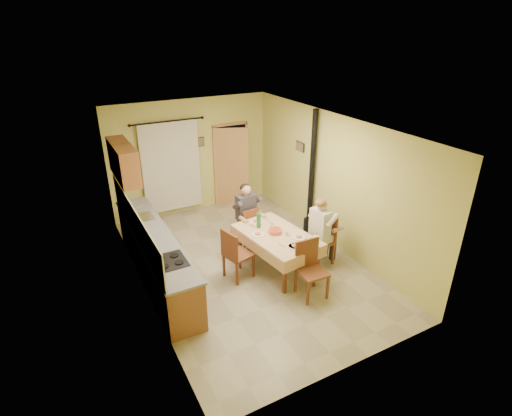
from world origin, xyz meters
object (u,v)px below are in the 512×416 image
dining_table (276,251)px  chair_near (311,281)px  chair_right (320,250)px  chair_left (238,264)px  man_right (321,224)px  chair_far (247,234)px  stove_flue (311,190)px  man_far (247,209)px

dining_table → chair_near: 1.03m
chair_right → chair_near: bearing=128.7°
dining_table → chair_left: chair_left is taller
chair_near → man_right: 1.23m
chair_right → chair_far: bearing=30.7°
chair_right → man_right: man_right is taller
chair_far → man_right: size_ratio=0.67×
stove_flue → chair_near: bearing=-124.2°
chair_near → stove_flue: bearing=-121.9°
dining_table → man_far: man_far is taller
chair_far → chair_right: chair_right is taller
chair_right → man_right: 0.59m
chair_right → chair_left: bearing=72.0°
dining_table → man_far: 1.15m
dining_table → chair_near: bearing=-91.8°
dining_table → stove_flue: size_ratio=0.65×
chair_far → stove_flue: size_ratio=0.33×
stove_flue → man_far: bearing=177.8°
stove_flue → dining_table: bearing=-146.2°
dining_table → chair_left: size_ratio=1.78×
chair_far → chair_right: bearing=-56.4°
chair_near → stove_flue: size_ratio=0.37×
chair_right → man_right: (-0.02, -0.00, 0.59)m
chair_right → man_far: (-0.97, 1.28, 0.59)m
man_far → chair_left: bearing=-129.4°
dining_table → chair_near: chair_near is taller
chair_far → chair_near: (0.21, -2.05, 0.00)m
chair_far → stove_flue: stove_flue is taller
chair_far → man_right: man_right is taller
man_right → chair_right: bearing=-90.0°
man_right → chair_far: bearing=30.2°
chair_left → stove_flue: 2.53m
chair_near → man_right: (0.75, 0.78, 0.59)m
man_far → chair_far: bearing=-90.0°
chair_near → chair_left: chair_near is taller
man_far → man_right: same height
dining_table → man_far: (-0.11, 1.04, 0.50)m
chair_near → chair_left: (-0.89, 1.11, -0.00)m
chair_near → chair_right: (0.76, 0.78, -0.00)m
chair_far → man_far: size_ratio=0.67×
chair_far → stove_flue: 1.73m
dining_table → chair_right: size_ratio=1.79×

